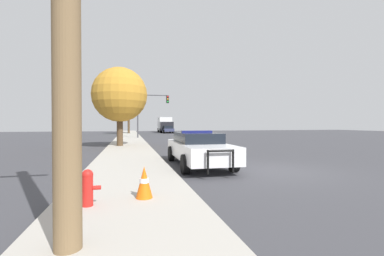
{
  "coord_description": "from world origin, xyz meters",
  "views": [
    {
      "loc": [
        -5.09,
        -8.41,
        1.72
      ],
      "look_at": [
        -0.46,
        10.37,
        1.41
      ],
      "focal_mm": 24.0,
      "sensor_mm": 36.0,
      "label": 1
    }
  ],
  "objects_px": {
    "traffic_cone": "(144,182)",
    "box_truck": "(165,124)",
    "police_car": "(198,148)",
    "fire_hydrant": "(88,186)",
    "car_background_distant": "(167,129)",
    "traffic_light": "(150,107)",
    "tree_sidewalk_near": "(120,95)",
    "tree_sidewalk_far": "(129,102)"
  },
  "relations": [
    {
      "from": "fire_hydrant",
      "to": "car_background_distant",
      "type": "xyz_separation_m",
      "value": [
        7.8,
        42.58,
        0.23
      ]
    },
    {
      "from": "tree_sidewalk_near",
      "to": "traffic_cone",
      "type": "height_order",
      "value": "tree_sidewalk_near"
    },
    {
      "from": "fire_hydrant",
      "to": "traffic_cone",
      "type": "xyz_separation_m",
      "value": [
        1.1,
        0.29,
        -0.04
      ]
    },
    {
      "from": "box_truck",
      "to": "tree_sidewalk_near",
      "type": "bearing_deg",
      "value": 77.82
    },
    {
      "from": "traffic_light",
      "to": "tree_sidewalk_far",
      "type": "xyz_separation_m",
      "value": [
        -2.5,
        14.72,
        1.71
      ]
    },
    {
      "from": "tree_sidewalk_far",
      "to": "tree_sidewalk_near",
      "type": "distance_m",
      "value": 25.81
    },
    {
      "from": "traffic_light",
      "to": "tree_sidewalk_near",
      "type": "xyz_separation_m",
      "value": [
        -3.1,
        -11.03,
        0.07
      ]
    },
    {
      "from": "tree_sidewalk_near",
      "to": "traffic_cone",
      "type": "bearing_deg",
      "value": -86.03
    },
    {
      "from": "traffic_light",
      "to": "tree_sidewalk_far",
      "type": "bearing_deg",
      "value": 99.63
    },
    {
      "from": "box_truck",
      "to": "traffic_cone",
      "type": "height_order",
      "value": "box_truck"
    },
    {
      "from": "car_background_distant",
      "to": "tree_sidewalk_far",
      "type": "distance_m",
      "value": 8.92
    },
    {
      "from": "police_car",
      "to": "car_background_distant",
      "type": "distance_m",
      "value": 37.89
    },
    {
      "from": "tree_sidewalk_far",
      "to": "tree_sidewalk_near",
      "type": "xyz_separation_m",
      "value": [
        -0.61,
        -25.75,
        -1.64
      ]
    },
    {
      "from": "police_car",
      "to": "tree_sidewalk_near",
      "type": "relative_size",
      "value": 0.95
    },
    {
      "from": "car_background_distant",
      "to": "traffic_cone",
      "type": "xyz_separation_m",
      "value": [
        -6.7,
        -42.29,
        -0.27
      ]
    },
    {
      "from": "traffic_light",
      "to": "traffic_cone",
      "type": "relative_size",
      "value": 7.53
    },
    {
      "from": "fire_hydrant",
      "to": "police_car",
      "type": "bearing_deg",
      "value": 54.17
    },
    {
      "from": "tree_sidewalk_near",
      "to": "traffic_cone",
      "type": "xyz_separation_m",
      "value": [
        0.96,
        -13.79,
        -3.36
      ]
    },
    {
      "from": "police_car",
      "to": "box_truck",
      "type": "height_order",
      "value": "box_truck"
    },
    {
      "from": "car_background_distant",
      "to": "traffic_cone",
      "type": "height_order",
      "value": "car_background_distant"
    },
    {
      "from": "traffic_light",
      "to": "traffic_cone",
      "type": "xyz_separation_m",
      "value": [
        -2.15,
        -24.82,
        -3.28
      ]
    },
    {
      "from": "police_car",
      "to": "car_background_distant",
      "type": "bearing_deg",
      "value": -95.66
    },
    {
      "from": "police_car",
      "to": "tree_sidewalk_near",
      "type": "distance_m",
      "value": 10.25
    },
    {
      "from": "police_car",
      "to": "tree_sidewalk_far",
      "type": "height_order",
      "value": "tree_sidewalk_far"
    },
    {
      "from": "fire_hydrant",
      "to": "box_truck",
      "type": "xyz_separation_m",
      "value": [
        7.88,
        46.5,
        1.12
      ]
    },
    {
      "from": "traffic_light",
      "to": "police_car",
      "type": "bearing_deg",
      "value": -89.11
    },
    {
      "from": "traffic_light",
      "to": "traffic_cone",
      "type": "bearing_deg",
      "value": -94.94
    },
    {
      "from": "fire_hydrant",
      "to": "traffic_light",
      "type": "relative_size",
      "value": 0.14
    },
    {
      "from": "box_truck",
      "to": "car_background_distant",
      "type": "bearing_deg",
      "value": 89.98
    },
    {
      "from": "car_background_distant",
      "to": "tree_sidewalk_near",
      "type": "xyz_separation_m",
      "value": [
        -7.66,
        -28.5,
        3.09
      ]
    },
    {
      "from": "car_background_distant",
      "to": "box_truck",
      "type": "xyz_separation_m",
      "value": [
        0.09,
        3.92,
        0.89
      ]
    },
    {
      "from": "traffic_light",
      "to": "car_background_distant",
      "type": "distance_m",
      "value": 18.3
    },
    {
      "from": "police_car",
      "to": "tree_sidewalk_near",
      "type": "xyz_separation_m",
      "value": [
        -3.42,
        9.16,
        3.09
      ]
    },
    {
      "from": "tree_sidewalk_near",
      "to": "traffic_light",
      "type": "bearing_deg",
      "value": 74.29
    },
    {
      "from": "police_car",
      "to": "fire_hydrant",
      "type": "height_order",
      "value": "police_car"
    },
    {
      "from": "traffic_cone",
      "to": "box_truck",
      "type": "bearing_deg",
      "value": 81.64
    },
    {
      "from": "police_car",
      "to": "box_truck",
      "type": "relative_size",
      "value": 0.75
    },
    {
      "from": "tree_sidewalk_near",
      "to": "fire_hydrant",
      "type": "bearing_deg",
      "value": -90.56
    },
    {
      "from": "police_car",
      "to": "fire_hydrant",
      "type": "distance_m",
      "value": 6.08
    },
    {
      "from": "tree_sidewalk_far",
      "to": "traffic_cone",
      "type": "height_order",
      "value": "tree_sidewalk_far"
    },
    {
      "from": "box_truck",
      "to": "traffic_cone",
      "type": "xyz_separation_m",
      "value": [
        -6.79,
        -46.21,
        -1.16
      ]
    },
    {
      "from": "car_background_distant",
      "to": "box_truck",
      "type": "distance_m",
      "value": 4.02
    }
  ]
}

